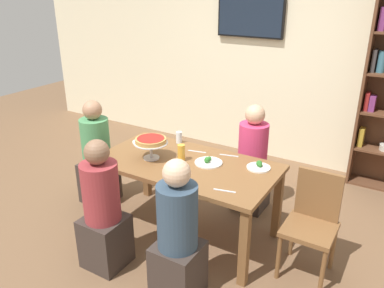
{
  "coord_description": "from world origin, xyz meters",
  "views": [
    {
      "loc": [
        1.7,
        -2.72,
        2.25
      ],
      "look_at": [
        0.0,
        0.1,
        0.89
      ],
      "focal_mm": 36.45,
      "sensor_mm": 36.0,
      "label": 1
    }
  ],
  "objects_px": {
    "beer_glass_amber_tall": "(181,153)",
    "water_glass_clear_near": "(179,137)",
    "salad_plate_spare": "(143,141)",
    "cutlery_knife_near": "(225,191)",
    "salad_plate_near_diner": "(208,162)",
    "diner_head_west": "(97,159)",
    "salad_plate_far_diner": "(259,166)",
    "deep_dish_pizza_stand": "(151,142)",
    "cutlery_knife_far": "(181,182)",
    "diner_far_right": "(252,165)",
    "dining_table": "(186,172)",
    "diner_near_left": "(103,214)",
    "diner_near_right": "(178,241)",
    "cutlery_fork_near": "(229,155)",
    "television": "(250,17)",
    "cutlery_fork_far": "(197,151)",
    "chair_head_east": "(312,219)"
  },
  "relations": [
    {
      "from": "diner_far_right",
      "to": "deep_dish_pizza_stand",
      "type": "relative_size",
      "value": 3.64
    },
    {
      "from": "diner_head_west",
      "to": "cutlery_knife_far",
      "type": "relative_size",
      "value": 6.39
    },
    {
      "from": "dining_table",
      "to": "diner_far_right",
      "type": "height_order",
      "value": "diner_far_right"
    },
    {
      "from": "dining_table",
      "to": "salad_plate_spare",
      "type": "xyz_separation_m",
      "value": [
        -0.63,
        0.18,
        0.11
      ]
    },
    {
      "from": "chair_head_east",
      "to": "deep_dish_pizza_stand",
      "type": "height_order",
      "value": "deep_dish_pizza_stand"
    },
    {
      "from": "beer_glass_amber_tall",
      "to": "cutlery_knife_far",
      "type": "relative_size",
      "value": 0.87
    },
    {
      "from": "diner_head_west",
      "to": "salad_plate_spare",
      "type": "relative_size",
      "value": 5.51
    },
    {
      "from": "water_glass_clear_near",
      "to": "deep_dish_pizza_stand",
      "type": "bearing_deg",
      "value": -91.56
    },
    {
      "from": "deep_dish_pizza_stand",
      "to": "salad_plate_spare",
      "type": "bearing_deg",
      "value": 138.67
    },
    {
      "from": "diner_far_right",
      "to": "salad_plate_far_diner",
      "type": "relative_size",
      "value": 5.48
    },
    {
      "from": "dining_table",
      "to": "cutlery_knife_far",
      "type": "height_order",
      "value": "cutlery_knife_far"
    },
    {
      "from": "water_glass_clear_near",
      "to": "chair_head_east",
      "type": "bearing_deg",
      "value": -11.37
    },
    {
      "from": "cutlery_knife_near",
      "to": "television",
      "type": "bearing_deg",
      "value": 97.61
    },
    {
      "from": "cutlery_knife_near",
      "to": "salad_plate_far_diner",
      "type": "bearing_deg",
      "value": 69.37
    },
    {
      "from": "salad_plate_near_diner",
      "to": "cutlery_knife_far",
      "type": "xyz_separation_m",
      "value": [
        -0.02,
        -0.43,
        -0.01
      ]
    },
    {
      "from": "water_glass_clear_near",
      "to": "cutlery_fork_near",
      "type": "relative_size",
      "value": 0.66
    },
    {
      "from": "salad_plate_far_diner",
      "to": "chair_head_east",
      "type": "bearing_deg",
      "value": -16.48
    },
    {
      "from": "television",
      "to": "salad_plate_near_diner",
      "type": "bearing_deg",
      "value": -75.55
    },
    {
      "from": "diner_near_right",
      "to": "salad_plate_spare",
      "type": "bearing_deg",
      "value": 47.91
    },
    {
      "from": "salad_plate_far_diner",
      "to": "cutlery_fork_near",
      "type": "distance_m",
      "value": 0.36
    },
    {
      "from": "diner_head_west",
      "to": "salad_plate_far_diner",
      "type": "distance_m",
      "value": 1.78
    },
    {
      "from": "dining_table",
      "to": "salad_plate_near_diner",
      "type": "distance_m",
      "value": 0.23
    },
    {
      "from": "diner_far_right",
      "to": "cutlery_knife_far",
      "type": "xyz_separation_m",
      "value": [
        -0.18,
        -1.08,
        0.25
      ]
    },
    {
      "from": "television",
      "to": "diner_near_left",
      "type": "bearing_deg",
      "value": -90.04
    },
    {
      "from": "salad_plate_far_diner",
      "to": "salad_plate_near_diner",
      "type": "bearing_deg",
      "value": -161.59
    },
    {
      "from": "diner_far_right",
      "to": "salad_plate_near_diner",
      "type": "xyz_separation_m",
      "value": [
        -0.16,
        -0.65,
        0.26
      ]
    },
    {
      "from": "diner_near_right",
      "to": "diner_head_west",
      "type": "relative_size",
      "value": 1.0
    },
    {
      "from": "salad_plate_near_diner",
      "to": "beer_glass_amber_tall",
      "type": "distance_m",
      "value": 0.26
    },
    {
      "from": "cutlery_fork_near",
      "to": "cutlery_knife_near",
      "type": "height_order",
      "value": "same"
    },
    {
      "from": "diner_near_left",
      "to": "diner_near_right",
      "type": "relative_size",
      "value": 1.0
    },
    {
      "from": "salad_plate_spare",
      "to": "cutlery_knife_near",
      "type": "bearing_deg",
      "value": -21.81
    },
    {
      "from": "cutlery_fork_far",
      "to": "cutlery_knife_far",
      "type": "distance_m",
      "value": 0.63
    },
    {
      "from": "chair_head_east",
      "to": "salad_plate_spare",
      "type": "distance_m",
      "value": 1.81
    },
    {
      "from": "cutlery_knife_far",
      "to": "salad_plate_far_diner",
      "type": "bearing_deg",
      "value": 46.65
    },
    {
      "from": "deep_dish_pizza_stand",
      "to": "salad_plate_near_diner",
      "type": "bearing_deg",
      "value": 19.37
    },
    {
      "from": "deep_dish_pizza_stand",
      "to": "beer_glass_amber_tall",
      "type": "relative_size",
      "value": 2.02
    },
    {
      "from": "diner_head_west",
      "to": "deep_dish_pizza_stand",
      "type": "distance_m",
      "value": 0.92
    },
    {
      "from": "television",
      "to": "cutlery_fork_far",
      "type": "distance_m",
      "value": 2.17
    },
    {
      "from": "cutlery_knife_near",
      "to": "salad_plate_near_diner",
      "type": "bearing_deg",
      "value": 120.63
    },
    {
      "from": "cutlery_fork_far",
      "to": "diner_head_west",
      "type": "bearing_deg",
      "value": 0.54
    },
    {
      "from": "cutlery_knife_near",
      "to": "cutlery_knife_far",
      "type": "relative_size",
      "value": 1.0
    },
    {
      "from": "diner_head_west",
      "to": "cutlery_knife_near",
      "type": "distance_m",
      "value": 1.72
    },
    {
      "from": "diner_far_right",
      "to": "cutlery_knife_near",
      "type": "xyz_separation_m",
      "value": [
        0.19,
        -1.03,
        0.25
      ]
    },
    {
      "from": "beer_glass_amber_tall",
      "to": "water_glass_clear_near",
      "type": "xyz_separation_m",
      "value": [
        -0.25,
        0.35,
        -0.02
      ]
    },
    {
      "from": "cutlery_fork_near",
      "to": "cutlery_knife_far",
      "type": "bearing_deg",
      "value": 67.82
    },
    {
      "from": "beer_glass_amber_tall",
      "to": "cutlery_fork_far",
      "type": "bearing_deg",
      "value": 85.03
    },
    {
      "from": "diner_head_west",
      "to": "salad_plate_spare",
      "type": "height_order",
      "value": "diner_head_west"
    },
    {
      "from": "dining_table",
      "to": "diner_near_left",
      "type": "xyz_separation_m",
      "value": [
        -0.35,
        -0.75,
        -0.16
      ]
    },
    {
      "from": "beer_glass_amber_tall",
      "to": "cutlery_knife_far",
      "type": "xyz_separation_m",
      "value": [
        0.23,
        -0.35,
        -0.08
      ]
    },
    {
      "from": "salad_plate_near_diner",
      "to": "cutlery_fork_near",
      "type": "height_order",
      "value": "salad_plate_near_diner"
    }
  ]
}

